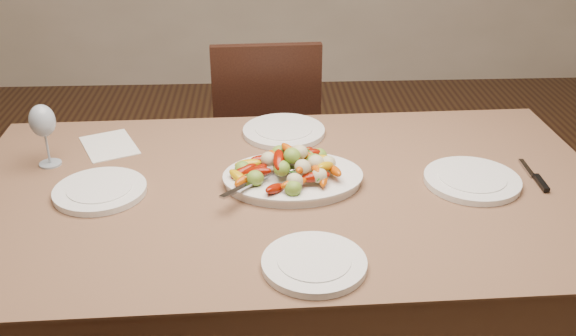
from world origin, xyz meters
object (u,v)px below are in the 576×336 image
at_px(plate_right, 472,180).
at_px(plate_near, 314,264).
at_px(chair_far, 265,139).
at_px(serving_platter, 293,179).
at_px(plate_far, 284,132).
at_px(wine_glass, 45,134).
at_px(dining_table, 288,294).
at_px(plate_left, 100,191).

height_order(plate_right, plate_near, same).
distance_m(chair_far, serving_platter, 0.96).
distance_m(plate_far, plate_near, 0.74).
height_order(chair_far, plate_right, chair_far).
relative_size(plate_right, plate_far, 1.00).
xyz_separation_m(chair_far, wine_glass, (-0.66, -0.76, 0.39)).
xyz_separation_m(serving_platter, wine_glass, (-0.73, 0.15, 0.09)).
bearing_deg(wine_glass, chair_far, 49.24).
xyz_separation_m(serving_platter, plate_right, (0.51, -0.02, -0.00)).
xyz_separation_m(plate_near, wine_glass, (-0.75, 0.55, 0.09)).
bearing_deg(plate_right, serving_platter, 177.28).
bearing_deg(plate_near, chair_far, 94.20).
height_order(dining_table, plate_near, plate_near).
relative_size(chair_far, plate_right, 3.49).
distance_m(plate_left, plate_far, 0.65).
xyz_separation_m(plate_right, plate_near, (-0.48, -0.38, 0.00)).
distance_m(chair_far, plate_left, 1.10).
relative_size(dining_table, plate_near, 7.54).
relative_size(dining_table, wine_glass, 8.98).
height_order(dining_table, wine_glass, wine_glass).
bearing_deg(plate_right, dining_table, 179.98).
bearing_deg(serving_platter, plate_far, 91.98).
xyz_separation_m(serving_platter, plate_near, (0.03, -0.40, -0.00)).
distance_m(plate_right, wine_glass, 1.25).
xyz_separation_m(plate_left, wine_glass, (-0.19, 0.19, 0.09)).
bearing_deg(plate_right, plate_left, -179.39).
xyz_separation_m(chair_far, serving_platter, (0.07, -0.91, 0.30)).
height_order(dining_table, plate_far, plate_far).
xyz_separation_m(dining_table, plate_near, (0.04, -0.38, 0.39)).
xyz_separation_m(dining_table, chair_far, (-0.05, 0.94, 0.10)).
height_order(chair_far, plate_left, chair_far).
bearing_deg(plate_far, dining_table, -90.55).
bearing_deg(plate_far, chair_far, 95.77).
height_order(dining_table, plate_left, plate_left).
relative_size(plate_left, plate_near, 1.04).
bearing_deg(dining_table, serving_platter, 57.72).
bearing_deg(plate_far, wine_glass, -165.23).
height_order(plate_near, wine_glass, wine_glass).
relative_size(serving_platter, plate_left, 1.51).
height_order(serving_platter, wine_glass, wine_glass).
distance_m(dining_table, plate_right, 0.65).
bearing_deg(chair_far, plate_near, 91.75).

